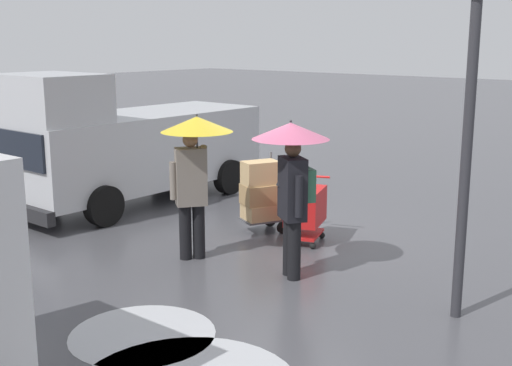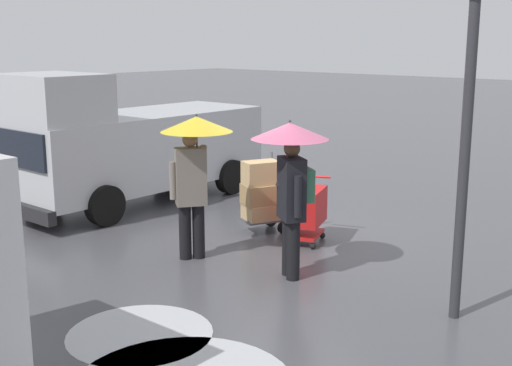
% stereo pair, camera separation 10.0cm
% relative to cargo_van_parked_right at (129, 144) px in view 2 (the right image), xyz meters
% --- Properties ---
extents(ground_plane, '(90.00, 90.00, 0.00)m').
position_rel_cargo_van_parked_right_xyz_m(ground_plane, '(-3.71, 0.02, -1.18)').
color(ground_plane, '#4C4C51').
extents(slush_patch_under_van, '(1.62, 1.62, 0.01)m').
position_rel_cargo_van_parked_right_xyz_m(slush_patch_under_van, '(-4.85, 3.77, -1.18)').
color(slush_patch_under_van, silver).
rests_on(slush_patch_under_van, ground).
extents(cargo_van_parked_right, '(2.22, 5.35, 2.60)m').
position_rel_cargo_van_parked_right_xyz_m(cargo_van_parked_right, '(0.00, 0.00, 0.00)').
color(cargo_van_parked_right, '#B7BABF').
rests_on(cargo_van_parked_right, ground).
extents(shopping_cart_vendor, '(0.81, 0.96, 1.02)m').
position_rel_cargo_van_parked_right_xyz_m(shopping_cart_vendor, '(-4.22, -0.14, -0.61)').
color(shopping_cart_vendor, red).
rests_on(shopping_cart_vendor, ground).
extents(hand_dolly_boxes, '(0.75, 0.85, 1.32)m').
position_rel_cargo_van_parked_right_xyz_m(hand_dolly_boxes, '(-3.30, -0.13, -0.50)').
color(hand_dolly_boxes, '#515156').
rests_on(hand_dolly_boxes, ground).
extents(pedestrian_pink_side, '(1.04, 1.04, 2.15)m').
position_rel_cargo_van_parked_right_xyz_m(pedestrian_pink_side, '(-3.44, 1.54, 0.41)').
color(pedestrian_pink_side, black).
rests_on(pedestrian_pink_side, ground).
extents(pedestrian_black_side, '(1.04, 1.04, 2.15)m').
position_rel_cargo_van_parked_right_xyz_m(pedestrian_black_side, '(-4.97, 1.22, 0.39)').
color(pedestrian_black_side, black).
rests_on(pedestrian_black_side, ground).
extents(street_lamp, '(0.28, 0.28, 3.86)m').
position_rel_cargo_van_parked_right_xyz_m(street_lamp, '(-7.28, 1.06, 1.19)').
color(street_lamp, '#2D2D33').
rests_on(street_lamp, ground).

